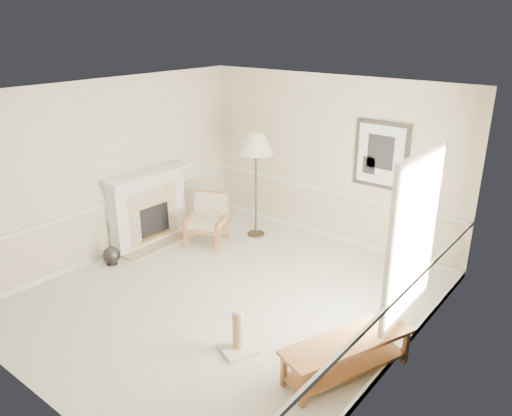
{
  "coord_description": "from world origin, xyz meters",
  "views": [
    {
      "loc": [
        4.21,
        -4.63,
        3.76
      ],
      "look_at": [
        -0.01,
        0.7,
        1.16
      ],
      "focal_mm": 35.0,
      "sensor_mm": 36.0,
      "label": 1
    }
  ],
  "objects_px": {
    "floor_lamp": "(256,146)",
    "scratching_post": "(238,338)",
    "bench": "(347,351)",
    "floor_vase": "(111,256)",
    "armchair": "(208,216)"
  },
  "relations": [
    {
      "from": "floor_vase",
      "to": "scratching_post",
      "type": "distance_m",
      "value": 3.11
    },
    {
      "from": "bench",
      "to": "scratching_post",
      "type": "distance_m",
      "value": 1.31
    },
    {
      "from": "armchair",
      "to": "floor_lamp",
      "type": "height_order",
      "value": "floor_lamp"
    },
    {
      "from": "floor_lamp",
      "to": "scratching_post",
      "type": "relative_size",
      "value": 3.42
    },
    {
      "from": "armchair",
      "to": "scratching_post",
      "type": "distance_m",
      "value": 3.26
    },
    {
      "from": "armchair",
      "to": "bench",
      "type": "height_order",
      "value": "armchair"
    },
    {
      "from": "floor_lamp",
      "to": "scratching_post",
      "type": "xyz_separation_m",
      "value": [
        1.97,
        -2.84,
        -1.51
      ]
    },
    {
      "from": "floor_vase",
      "to": "armchair",
      "type": "relative_size",
      "value": 0.9
    },
    {
      "from": "armchair",
      "to": "bench",
      "type": "distance_m",
      "value": 4.06
    },
    {
      "from": "bench",
      "to": "armchair",
      "type": "bearing_deg",
      "value": 155.75
    },
    {
      "from": "floor_lamp",
      "to": "armchair",
      "type": "bearing_deg",
      "value": -124.49
    },
    {
      "from": "floor_vase",
      "to": "floor_lamp",
      "type": "distance_m",
      "value": 3.05
    },
    {
      "from": "floor_lamp",
      "to": "bench",
      "type": "height_order",
      "value": "floor_lamp"
    },
    {
      "from": "armchair",
      "to": "floor_vase",
      "type": "bearing_deg",
      "value": -133.91
    },
    {
      "from": "bench",
      "to": "scratching_post",
      "type": "bearing_deg",
      "value": -160.13
    }
  ]
}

